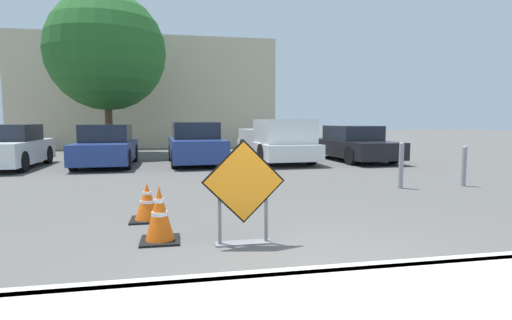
% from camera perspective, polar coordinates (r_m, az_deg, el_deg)
% --- Properties ---
extents(ground_plane, '(96.00, 96.00, 0.00)m').
position_cam_1_polar(ground_plane, '(13.74, -4.90, -0.92)').
color(ground_plane, '#565451').
extents(curb_lip, '(21.94, 0.20, 0.14)m').
position_cam_1_polar(curb_lip, '(4.14, 10.54, -15.87)').
color(curb_lip, beige).
rests_on(curb_lip, ground_plane).
extents(road_closed_sign, '(1.06, 0.20, 1.35)m').
position_cam_1_polar(road_closed_sign, '(5.04, -1.79, -4.34)').
color(road_closed_sign, black).
rests_on(road_closed_sign, ground_plane).
extents(traffic_cone_nearest, '(0.50, 0.50, 0.74)m').
position_cam_1_polar(traffic_cone_nearest, '(5.39, -13.61, -7.58)').
color(traffic_cone_nearest, black).
rests_on(traffic_cone_nearest, ground_plane).
extents(traffic_cone_second, '(0.53, 0.53, 0.60)m').
position_cam_1_polar(traffic_cone_second, '(6.56, -15.28, -5.88)').
color(traffic_cone_second, black).
rests_on(traffic_cone_second, ground_plane).
extents(parked_car_nearest, '(1.92, 4.11, 1.44)m').
position_cam_1_polar(parked_car_nearest, '(15.50, -31.87, 1.48)').
color(parked_car_nearest, white).
rests_on(parked_car_nearest, ground_plane).
extents(parked_car_second, '(1.87, 4.05, 1.43)m').
position_cam_1_polar(parked_car_second, '(14.78, -20.56, 1.77)').
color(parked_car_second, navy).
rests_on(parked_car_second, ground_plane).
extents(parked_car_third, '(2.03, 4.18, 1.51)m').
position_cam_1_polar(parked_car_third, '(14.67, -8.61, 2.17)').
color(parked_car_third, navy).
rests_on(parked_car_third, ground_plane).
extents(pickup_truck, '(2.19, 5.49, 1.61)m').
position_cam_1_polar(pickup_truck, '(15.24, 3.05, 2.49)').
color(pickup_truck, silver).
rests_on(pickup_truck, ground_plane).
extents(parked_car_fourth, '(2.08, 4.71, 1.36)m').
position_cam_1_polar(parked_car_fourth, '(16.15, 13.72, 2.21)').
color(parked_car_fourth, black).
rests_on(parked_car_fourth, ground_plane).
extents(bollard_nearest, '(0.12, 0.12, 1.08)m').
position_cam_1_polar(bollard_nearest, '(9.86, 20.03, -0.54)').
color(bollard_nearest, gray).
rests_on(bollard_nearest, ground_plane).
extents(bollard_second, '(0.12, 0.12, 0.98)m').
position_cam_1_polar(bollard_second, '(10.82, 27.59, -0.60)').
color(bollard_second, gray).
rests_on(bollard_second, ground_plane).
extents(building_facade_backdrop, '(14.63, 5.00, 6.29)m').
position_cam_1_polar(building_facade_backdrop, '(25.69, -14.89, 9.02)').
color(building_facade_backdrop, beige).
rests_on(building_facade_backdrop, ground_plane).
extents(street_tree_behind_lot, '(5.21, 5.21, 7.23)m').
position_cam_1_polar(street_tree_behind_lot, '(19.60, -20.60, 14.26)').
color(street_tree_behind_lot, '#513823').
rests_on(street_tree_behind_lot, ground_plane).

